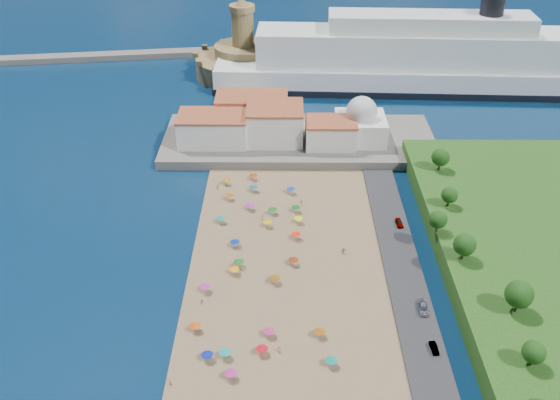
{
  "coord_description": "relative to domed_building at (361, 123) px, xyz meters",
  "views": [
    {
      "loc": [
        4.91,
        -114.31,
        94.84
      ],
      "look_at": [
        4.0,
        25.0,
        8.0
      ],
      "focal_mm": 40.0,
      "sensor_mm": 36.0,
      "label": 1
    }
  ],
  "objects": [
    {
      "name": "parked_cars",
      "position": [
        6.0,
        -80.82,
        -7.58
      ],
      "size": [
        2.19,
        69.87,
        1.44
      ],
      "color": "gray",
      "rests_on": "promenade"
    },
    {
      "name": "ground",
      "position": [
        -30.0,
        -71.0,
        -8.97
      ],
      "size": [
        700.0,
        700.0,
        0.0
      ],
      "primitive_type": "plane",
      "color": "#071938",
      "rests_on": "ground"
    },
    {
      "name": "breakwater",
      "position": [
        -140.0,
        82.0,
        -7.67
      ],
      "size": [
        199.03,
        34.77,
        2.6
      ],
      "primitive_type": "cube",
      "rotation": [
        0.0,
        0.0,
        0.14
      ],
      "color": "#59544C",
      "rests_on": "ground"
    },
    {
      "name": "beachgoers",
      "position": [
        -28.58,
        -76.18,
        -7.84
      ],
      "size": [
        38.05,
        97.23,
        1.9
      ],
      "color": "tan",
      "rests_on": "beach"
    },
    {
      "name": "cruise_ship",
      "position": [
        31.04,
        52.62,
        1.87
      ],
      "size": [
        168.25,
        31.85,
        36.6
      ],
      "color": "black",
      "rests_on": "ground"
    },
    {
      "name": "domed_building",
      "position": [
        0.0,
        0.0,
        0.0
      ],
      "size": [
        16.0,
        16.0,
        15.0
      ],
      "color": "silver",
      "rests_on": "terrace"
    },
    {
      "name": "terrace",
      "position": [
        -20.0,
        2.0,
        -7.47
      ],
      "size": [
        90.0,
        36.0,
        3.0
      ],
      "primitive_type": "cube",
      "color": "#59544C",
      "rests_on": "ground"
    },
    {
      "name": "beach_parasols",
      "position": [
        -31.86,
        -78.45,
        -6.83
      ],
      "size": [
        31.27,
        117.27,
        2.2
      ],
      "color": "gray",
      "rests_on": "beach"
    },
    {
      "name": "waterfront_buildings",
      "position": [
        -33.05,
        2.64,
        -1.1
      ],
      "size": [
        57.0,
        29.0,
        11.0
      ],
      "color": "silver",
      "rests_on": "terrace"
    },
    {
      "name": "jetty",
      "position": [
        -42.0,
        37.0,
        -7.77
      ],
      "size": [
        18.0,
        70.0,
        2.4
      ],
      "primitive_type": "cube",
      "color": "#59544C",
      "rests_on": "ground"
    },
    {
      "name": "fortress",
      "position": [
        -42.0,
        67.0,
        -2.29
      ],
      "size": [
        40.0,
        40.0,
        32.4
      ],
      "color": "#99834C",
      "rests_on": "ground"
    },
    {
      "name": "hillside_trees",
      "position": [
        18.72,
        -79.42,
        1.04
      ],
      "size": [
        15.74,
        107.74,
        7.58
      ],
      "color": "#382314",
      "rests_on": "hillside"
    }
  ]
}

